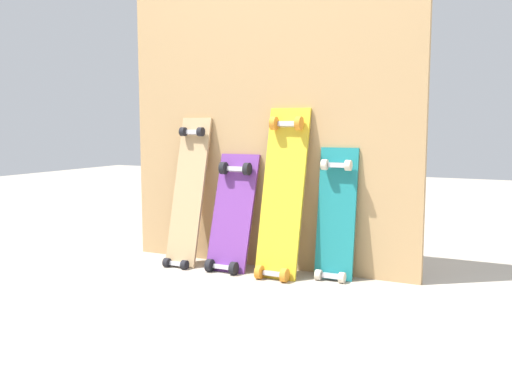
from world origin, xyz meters
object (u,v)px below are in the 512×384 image
skateboard_purple (231,218)px  skateboard_yellow (282,198)px  skateboard_natural (188,198)px  skateboard_teal (336,220)px

skateboard_purple → skateboard_yellow: 0.32m
skateboard_purple → skateboard_natural: bearing=-179.1°
skateboard_natural → skateboard_teal: 0.85m
skateboard_natural → skateboard_teal: skateboard_natural is taller
skateboard_natural → skateboard_purple: bearing=0.9°
skateboard_yellow → skateboard_teal: size_ratio=1.27×
skateboard_purple → skateboard_teal: skateboard_teal is taller
skateboard_yellow → skateboard_teal: skateboard_yellow is taller
skateboard_teal → skateboard_purple: bearing=-173.9°
skateboard_natural → skateboard_purple: 0.29m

